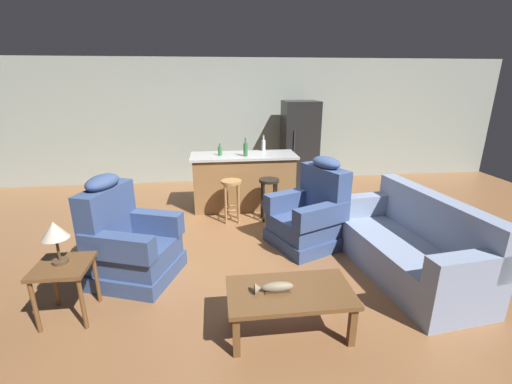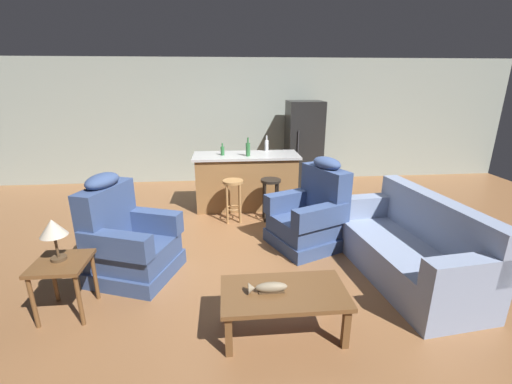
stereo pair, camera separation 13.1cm
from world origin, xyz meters
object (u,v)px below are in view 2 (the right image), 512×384
object	(u,v)px
bottle_wine_dark	(267,145)
refrigerator	(304,145)
couch	(411,249)
table_lamp	(53,230)
bar_stool_right	(271,192)
recliner_near_lamp	(127,241)
bar_stool_left	(233,193)
bottle_tall_green	(222,151)
coffee_table	(284,296)
bottle_short_amber	(248,149)
end_table	(62,271)
recliner_near_island	(311,215)
kitchen_island	(246,181)
fish_figurine	(267,288)

from	to	relation	value
bottle_wine_dark	refrigerator	bearing A→B (deg)	46.35
couch	table_lamp	size ratio (longest dim) A/B	4.84
bar_stool_right	refrigerator	size ratio (longest dim) A/B	0.39
recliner_near_lamp	refrigerator	world-z (taller)	refrigerator
refrigerator	couch	bearing A→B (deg)	-83.20
bar_stool_left	bottle_tall_green	size ratio (longest dim) A/B	3.32
coffee_table	bottle_short_amber	xyz separation A→B (m)	(-0.10, 3.08, 0.70)
bar_stool_left	bottle_short_amber	world-z (taller)	bottle_short_amber
end_table	recliner_near_island	bearing A→B (deg)	24.54
coffee_table	bottle_wine_dark	size ratio (longest dim) A/B	4.01
coffee_table	table_lamp	distance (m)	2.18
recliner_near_island	bottle_short_amber	world-z (taller)	bottle_short_amber
bottle_short_amber	kitchen_island	bearing A→B (deg)	99.43
refrigerator	bar_stool_right	bearing A→B (deg)	-116.93
fish_figurine	kitchen_island	distance (m)	3.21
couch	bar_stool_left	world-z (taller)	couch
bottle_short_amber	bottle_wine_dark	world-z (taller)	bottle_short_amber
table_lamp	bottle_short_amber	bearing A→B (deg)	52.85
recliner_near_lamp	bottle_tall_green	xyz separation A→B (m)	(1.09, 2.08, 0.61)
recliner_near_island	fish_figurine	bearing A→B (deg)	40.76
recliner_near_island	table_lamp	size ratio (longest dim) A/B	2.93
coffee_table	bottle_tall_green	bearing A→B (deg)	99.26
kitchen_island	bottle_tall_green	bearing A→B (deg)	-176.54
coffee_table	end_table	bearing A→B (deg)	167.45
fish_figurine	bottle_wine_dark	xyz separation A→B (m)	(0.41, 3.48, 0.59)
bar_stool_left	fish_figurine	bearing A→B (deg)	-85.09
fish_figurine	recliner_near_island	bearing A→B (deg)	64.54
kitchen_island	fish_figurine	bearing A→B (deg)	-90.48
bar_stool_left	refrigerator	size ratio (longest dim) A/B	0.39
coffee_table	couch	world-z (taller)	couch
coffee_table	bottle_tall_green	distance (m)	3.30
coffee_table	recliner_near_lamp	distance (m)	1.96
end_table	bar_stool_left	world-z (taller)	bar_stool_left
bar_stool_left	end_table	bearing A→B (deg)	-128.04
fish_figurine	end_table	xyz separation A→B (m)	(-1.89, 0.45, -0.00)
recliner_near_lamp	bottle_wine_dark	distance (m)	3.09
couch	end_table	size ratio (longest dim) A/B	3.54
fish_figurine	bar_stool_right	size ratio (longest dim) A/B	0.50
end_table	refrigerator	bearing A→B (deg)	51.16
recliner_near_lamp	bottle_tall_green	bearing A→B (deg)	82.21
fish_figurine	recliner_near_island	size ratio (longest dim) A/B	0.28
refrigerator	bottle_tall_green	world-z (taller)	refrigerator
refrigerator	bottle_tall_green	bearing A→B (deg)	-143.83
couch	end_table	distance (m)	3.64
recliner_near_lamp	kitchen_island	xyz separation A→B (m)	(1.49, 2.10, 0.06)
couch	bottle_short_amber	world-z (taller)	bottle_short_amber
bottle_tall_green	bar_stool_left	bearing A→B (deg)	-75.89
end_table	table_lamp	size ratio (longest dim) A/B	1.37
refrigerator	bottle_tall_green	distance (m)	2.08
fish_figurine	recliner_near_lamp	xyz separation A→B (m)	(-1.47, 1.11, -0.04)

